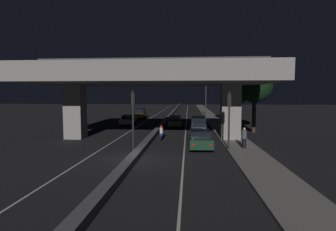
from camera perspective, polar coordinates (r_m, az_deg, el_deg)
ground_plane at (r=18.53m, az=-7.25°, el=-9.34°), size 200.00×200.00×0.00m
lane_line_left_inner at (r=53.26m, az=-3.19°, el=-0.19°), size 0.12×126.00×0.00m
lane_line_right_inner at (r=52.79m, az=4.10°, el=-0.24°), size 0.12×126.00×0.00m
median_divider at (r=52.90m, az=0.44°, el=0.00°), size 0.63×126.00×0.41m
sidewalk_right at (r=46.02m, az=9.92°, el=-0.90°), size 2.69×126.00×0.17m
elevated_overpass at (r=25.92m, az=-3.77°, el=8.20°), size 22.70×11.70×8.02m
traffic_light_left_of_median at (r=21.11m, az=-7.59°, el=1.29°), size 0.30×0.49×4.75m
traffic_light_right_of_median at (r=20.89m, az=13.13°, el=1.04°), size 0.30×0.49×4.68m
street_lamp at (r=49.48m, az=7.82°, el=5.33°), size 2.72×0.32×8.65m
car_dark_green_lead at (r=21.88m, az=6.98°, el=-5.04°), size 2.03×4.63×1.54m
car_dark_blue_second at (r=28.11m, az=6.75°, el=-2.38°), size 2.03×4.68×2.02m
car_dark_green_third at (r=35.84m, az=1.56°, el=-1.21°), size 2.00×4.85×1.57m
car_silver_lead_oncoming at (r=38.97m, az=-8.67°, el=-0.91°), size 2.11×4.66×1.43m
car_taxi_yellow_second_oncoming at (r=48.57m, az=-6.03°, el=0.48°), size 2.01×4.44×1.83m
motorcycle_blue_filtering_near at (r=25.90m, az=-1.47°, el=-3.93°), size 0.34×1.91×1.43m
pedestrian_on_sidewalk at (r=21.79m, az=16.24°, el=-4.73°), size 0.40×0.40×1.66m
roadside_tree_kerbside_near at (r=32.14m, az=18.36°, el=6.19°), size 4.04×4.04×7.53m
roadside_tree_kerbside_mid at (r=41.14m, az=14.56°, el=5.37°), size 4.41×4.41×7.33m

